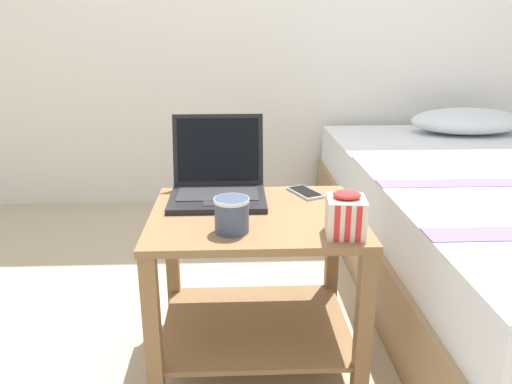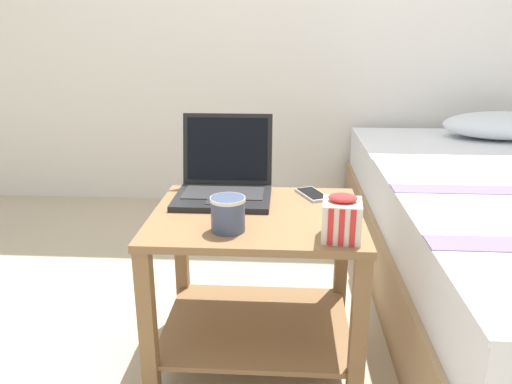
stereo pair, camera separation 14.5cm
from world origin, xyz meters
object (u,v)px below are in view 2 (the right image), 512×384
Objects in this scene: laptop at (224,181)px; snack_bag at (342,219)px; cell_phone at (312,194)px; mug_front_left at (228,212)px.

snack_bag is at bearing -43.79° from laptop.
cell_phone is (0.29, 0.02, -0.05)m from laptop.
laptop is at bearing -176.89° from cell_phone.
mug_front_left is 0.90× the size of cell_phone.
laptop is 2.24× the size of mug_front_left.
cell_phone is at bearing 51.85° from mug_front_left.
mug_front_left is 0.40m from cell_phone.
mug_front_left is 0.31m from snack_bag.
laptop reaches higher than snack_bag.
mug_front_left is at bearing 172.38° from snack_bag.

